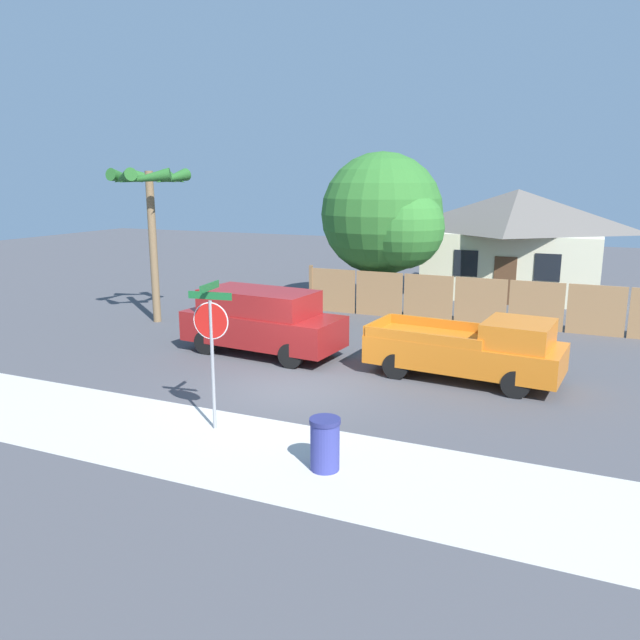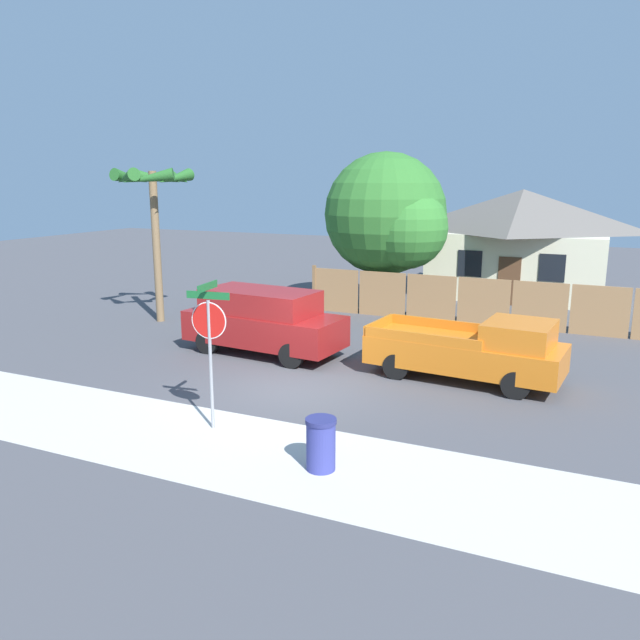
{
  "view_description": "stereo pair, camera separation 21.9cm",
  "coord_description": "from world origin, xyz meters",
  "px_view_note": "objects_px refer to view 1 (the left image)",
  "views": [
    {
      "loc": [
        6.57,
        -13.19,
        5.07
      ],
      "look_at": [
        0.38,
        0.9,
        1.6
      ],
      "focal_mm": 35.0,
      "sensor_mm": 36.0,
      "label": 1
    },
    {
      "loc": [
        6.76,
        -13.1,
        5.07
      ],
      "look_at": [
        0.38,
        0.9,
        1.6
      ],
      "focal_mm": 35.0,
      "sensor_mm": 36.0,
      "label": 2
    }
  ],
  "objects_px": {
    "house": "(515,240)",
    "oak_tree": "(386,217)",
    "orange_pickup": "(472,350)",
    "trash_bin": "(325,444)",
    "red_suv": "(262,320)",
    "palm_tree": "(150,191)",
    "stop_sign": "(211,332)"
  },
  "relations": [
    {
      "from": "house",
      "to": "oak_tree",
      "type": "distance_m",
      "value": 7.19
    },
    {
      "from": "oak_tree",
      "to": "trash_bin",
      "type": "relative_size",
      "value": 6.37
    },
    {
      "from": "palm_tree",
      "to": "red_suv",
      "type": "xyz_separation_m",
      "value": [
        5.62,
        -2.25,
        -3.67
      ]
    },
    {
      "from": "house",
      "to": "stop_sign",
      "type": "relative_size",
      "value": 2.54
    },
    {
      "from": "red_suv",
      "to": "oak_tree",
      "type": "bearing_deg",
      "value": 85.98
    },
    {
      "from": "stop_sign",
      "to": "trash_bin",
      "type": "xyz_separation_m",
      "value": [
        2.84,
        -0.81,
        -1.6
      ]
    },
    {
      "from": "stop_sign",
      "to": "house",
      "type": "bearing_deg",
      "value": 71.0
    },
    {
      "from": "house",
      "to": "oak_tree",
      "type": "relative_size",
      "value": 1.27
    },
    {
      "from": "orange_pickup",
      "to": "trash_bin",
      "type": "height_order",
      "value": "orange_pickup"
    },
    {
      "from": "house",
      "to": "oak_tree",
      "type": "height_order",
      "value": "oak_tree"
    },
    {
      "from": "red_suv",
      "to": "trash_bin",
      "type": "relative_size",
      "value": 5.09
    },
    {
      "from": "red_suv",
      "to": "palm_tree",
      "type": "bearing_deg",
      "value": 163.27
    },
    {
      "from": "stop_sign",
      "to": "trash_bin",
      "type": "bearing_deg",
      "value": -23.88
    },
    {
      "from": "palm_tree",
      "to": "trash_bin",
      "type": "bearing_deg",
      "value": -39.46
    },
    {
      "from": "palm_tree",
      "to": "orange_pickup",
      "type": "bearing_deg",
      "value": -10.93
    },
    {
      "from": "red_suv",
      "to": "orange_pickup",
      "type": "bearing_deg",
      "value": 4.9
    },
    {
      "from": "palm_tree",
      "to": "oak_tree",
      "type": "bearing_deg",
      "value": 39.08
    },
    {
      "from": "orange_pickup",
      "to": "house",
      "type": "bearing_deg",
      "value": 97.77
    },
    {
      "from": "palm_tree",
      "to": "orange_pickup",
      "type": "xyz_separation_m",
      "value": [
        11.78,
        -2.28,
        -3.88
      ]
    },
    {
      "from": "stop_sign",
      "to": "palm_tree",
      "type": "bearing_deg",
      "value": 126.16
    },
    {
      "from": "palm_tree",
      "to": "red_suv",
      "type": "height_order",
      "value": "palm_tree"
    },
    {
      "from": "red_suv",
      "to": "trash_bin",
      "type": "bearing_deg",
      "value": -47.85
    },
    {
      "from": "oak_tree",
      "to": "orange_pickup",
      "type": "distance_m",
      "value": 9.69
    },
    {
      "from": "red_suv",
      "to": "trash_bin",
      "type": "xyz_separation_m",
      "value": [
        4.72,
        -6.26,
        -0.54
      ]
    },
    {
      "from": "red_suv",
      "to": "stop_sign",
      "type": "distance_m",
      "value": 5.86
    },
    {
      "from": "orange_pickup",
      "to": "trash_bin",
      "type": "distance_m",
      "value": 6.41
    },
    {
      "from": "orange_pickup",
      "to": "trash_bin",
      "type": "relative_size",
      "value": 5.24
    },
    {
      "from": "palm_tree",
      "to": "red_suv",
      "type": "relative_size",
      "value": 1.11
    },
    {
      "from": "red_suv",
      "to": "stop_sign",
      "type": "bearing_deg",
      "value": -65.87
    },
    {
      "from": "house",
      "to": "oak_tree",
      "type": "xyz_separation_m",
      "value": [
        -4.28,
        -5.65,
        1.23
      ]
    },
    {
      "from": "palm_tree",
      "to": "stop_sign",
      "type": "relative_size",
      "value": 1.78
    },
    {
      "from": "house",
      "to": "red_suv",
      "type": "relative_size",
      "value": 1.59
    }
  ]
}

